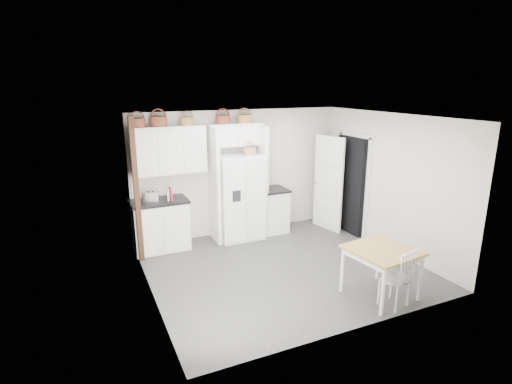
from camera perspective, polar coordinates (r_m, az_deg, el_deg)
name	(u,v)px	position (r m, az deg, el deg)	size (l,w,h in m)	color
floor	(283,267)	(7.13, 3.87, -10.67)	(4.50, 4.50, 0.00)	#242424
ceiling	(286,117)	(6.44, 4.29, 10.63)	(4.50, 4.50, 0.00)	white
wall_back	(239,172)	(8.42, -2.40, 2.81)	(4.50, 4.50, 0.00)	silver
wall_left	(147,214)	(5.97, -15.32, -2.99)	(4.00, 4.00, 0.00)	silver
wall_right	(389,183)	(7.96, 18.48, 1.28)	(4.00, 4.00, 0.00)	silver
refrigerator	(239,197)	(8.16, -2.43, -0.69)	(0.90, 0.73, 1.75)	white
base_cab_left	(160,226)	(7.90, -13.50, -4.72)	(1.02, 0.64, 0.94)	silver
base_cab_right	(273,211)	(8.64, 2.42, -2.68)	(0.51, 0.62, 0.91)	silver
dining_table	(381,272)	(6.37, 17.39, -10.92)	(0.91, 0.91, 0.76)	olive
windsor_chair	(395,278)	(6.15, 19.24, -11.56)	(0.42, 0.38, 0.86)	silver
counter_left	(159,201)	(7.75, -13.73, -1.29)	(1.06, 0.69, 0.04)	black
counter_right	(273,190)	(8.51, 2.46, 0.35)	(0.56, 0.66, 0.04)	black
toaster	(151,197)	(7.61, -14.77, -0.70)	(0.29, 0.17, 0.20)	silver
cookbook_red	(170,194)	(7.68, -12.15, -0.26)	(0.04, 0.16, 0.24)	#B02739
cookbook_cream	(168,195)	(7.67, -12.44, -0.36)	(0.03, 0.15, 0.22)	silver
basket_upper_a	(137,123)	(7.57, -16.57, 9.45)	(0.28, 0.28, 0.16)	#5B261C
basket_upper_b	(159,121)	(7.63, -13.73, 9.77)	(0.31, 0.31, 0.18)	#5B261C
basket_upper_c	(187,121)	(7.74, -9.84, 9.93)	(0.26, 0.26, 0.15)	#94582D
basket_bridge_a	(223,119)	(7.95, -4.77, 10.29)	(0.29, 0.29, 0.16)	#5B261C
basket_bridge_b	(244,119)	(8.12, -1.69, 10.44)	(0.29, 0.29, 0.16)	#94582D
basket_fridge_b	(250,151)	(7.94, -0.90, 5.84)	(0.25, 0.25, 0.14)	#94582D
upper_cabinet	(168,150)	(7.72, -12.40, 5.86)	(1.40, 0.34, 0.90)	silver
bridge_cabinet	(235,135)	(8.07, -3.01, 8.20)	(1.12, 0.34, 0.45)	silver
fridge_panel_left	(214,186)	(7.96, -5.98, 0.90)	(0.08, 0.60, 2.30)	silver
fridge_panel_right	(261,181)	(8.33, 0.68, 1.62)	(0.08, 0.60, 2.30)	silver
trim_post	(137,191)	(7.27, -16.70, 0.14)	(0.09, 0.09, 2.60)	#321712
doorway_void	(351,185)	(8.70, 13.47, 0.94)	(0.18, 0.85, 2.05)	black
door_slab	(328,183)	(8.75, 10.27, 1.21)	(0.80, 0.04, 2.05)	white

